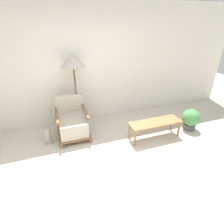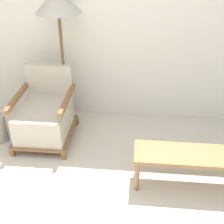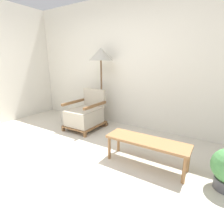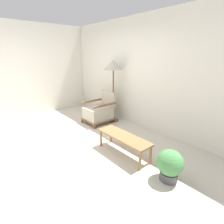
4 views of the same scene
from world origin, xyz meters
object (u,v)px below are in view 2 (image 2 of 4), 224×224
Objects in this scene: armchair at (45,116)px; coffee_table at (193,158)px; vase at (0,128)px; floor_lamp at (58,7)px.

armchair reaches higher than coffee_table.
armchair is at bearing 11.24° from vase.
armchair reaches higher than vase.
armchair is 1.25m from floor_lamp.
floor_lamp reaches higher than armchair.
vase is (-0.53, -0.11, -0.13)m from armchair.
floor_lamp is 1.49× the size of coffee_table.
vase is at bearing 165.98° from coffee_table.
armchair is at bearing -117.05° from floor_lamp.
floor_lamp is 2.12m from coffee_table.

